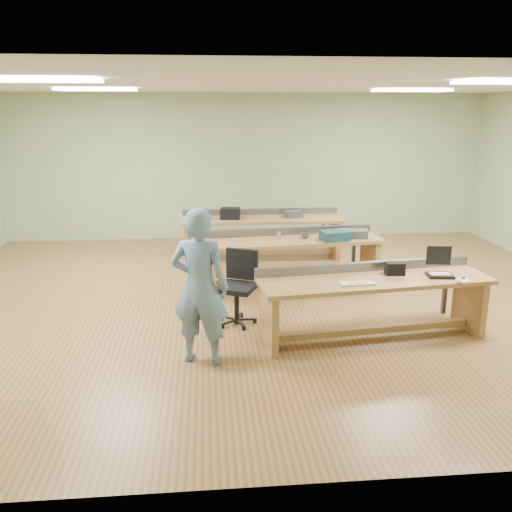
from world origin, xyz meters
name	(u,v)px	position (x,y,z in m)	size (l,w,h in m)	color
floor	(267,300)	(0.00, 0.00, 0.00)	(10.00, 10.00, 0.00)	olive
ceiling	(269,84)	(0.00, 0.00, 3.00)	(10.00, 10.00, 0.00)	silver
wall_back	(247,167)	(0.00, 4.00, 1.50)	(10.00, 0.04, 3.00)	#A2B488
wall_front	(335,293)	(0.00, -4.00, 1.50)	(10.00, 0.04, 3.00)	#A2B488
fluor_panels	(269,86)	(0.00, 0.00, 2.97)	(6.20, 3.50, 0.03)	white
workbench_front	(373,293)	(1.11, -1.40, 0.55)	(2.84, 1.05, 0.86)	#AF7F49
workbench_mid	(292,251)	(0.45, 0.65, 0.55)	(2.82, 1.01, 0.86)	#AF7F49
workbench_back	(262,228)	(0.15, 2.34, 0.56)	(2.94, 0.82, 0.86)	#AF7F49
person	(200,287)	(-0.94, -1.89, 0.86)	(0.63, 0.41, 1.72)	#6988AC
laptop_base	(440,275)	(1.91, -1.43, 0.77)	(0.29, 0.24, 0.03)	black
laptop_screen	(439,255)	(1.93, -1.32, 0.98)	(0.29, 0.01, 0.23)	black
keyboard	(358,284)	(0.85, -1.64, 0.76)	(0.41, 0.14, 0.02)	beige
trackball_mouse	(464,281)	(2.07, -1.71, 0.79)	(0.14, 0.17, 0.07)	white
camera_bag	(395,268)	(1.40, -1.30, 0.83)	(0.22, 0.14, 0.15)	black
task_chair	(238,297)	(-0.48, -0.81, 0.35)	(0.67, 0.67, 0.95)	black
parts_bin_teal	(335,235)	(1.09, 0.51, 0.82)	(0.40, 0.30, 0.14)	#153B44
parts_bin_grey	(354,233)	(1.43, 0.68, 0.81)	(0.41, 0.26, 0.11)	#38383A
mug	(305,235)	(0.66, 0.67, 0.80)	(0.13, 0.13, 0.10)	#38383A
drinks_can	(279,235)	(0.25, 0.66, 0.81)	(0.06, 0.06, 0.11)	#BABABE
storage_box_back	(230,213)	(-0.43, 2.28, 0.85)	(0.35, 0.25, 0.20)	black
tray_back	(294,214)	(0.74, 2.33, 0.81)	(0.30, 0.22, 0.12)	#38383A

